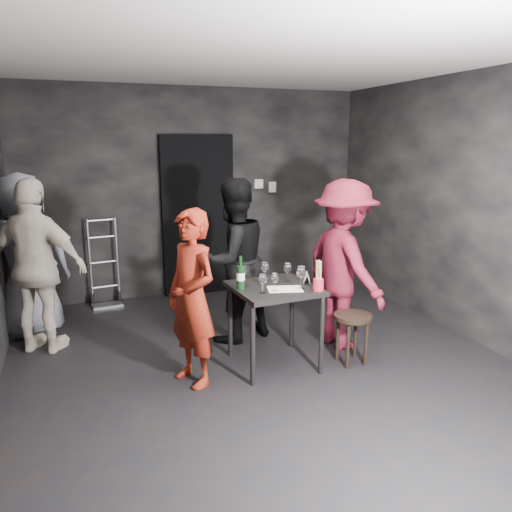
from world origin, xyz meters
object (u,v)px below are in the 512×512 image
object	(u,v)px
wine_bottle	(241,277)
breadstick_cup	(319,276)
hand_truck	(106,289)
server_red	(192,299)
woman_black	(233,252)
bystander_grey	(24,244)
man_maroon	(344,256)
stool	(352,324)
bystander_cream	(36,256)
tasting_table	(274,297)

from	to	relation	value
wine_bottle	breadstick_cup	size ratio (longest dim) A/B	1.03
hand_truck	breadstick_cup	bearing A→B (deg)	-64.56
server_red	hand_truck	bearing A→B (deg)	170.42
hand_truck	server_red	bearing A→B (deg)	-83.94
woman_black	bystander_grey	world-z (taller)	bystander_grey
man_maroon	breadstick_cup	size ratio (longest dim) A/B	6.42
woman_black	bystander_grey	xyz separation A→B (m)	(-1.99, 0.84, 0.06)
stool	breadstick_cup	world-z (taller)	breadstick_cup
wine_bottle	breadstick_cup	bearing A→B (deg)	-23.50
breadstick_cup	stool	bearing A→B (deg)	4.91
hand_truck	breadstick_cup	world-z (taller)	hand_truck
breadstick_cup	hand_truck	bearing A→B (deg)	122.73
bystander_cream	bystander_grey	world-z (taller)	bystander_grey
woman_black	stool	bearing A→B (deg)	113.08
wine_bottle	stool	bearing A→B (deg)	-13.33
stool	server_red	bearing A→B (deg)	174.95
server_red	bystander_grey	bearing A→B (deg)	-163.33
bystander_grey	tasting_table	bearing A→B (deg)	141.96
stool	man_maroon	distance (m)	0.69
man_maroon	hand_truck	bearing A→B (deg)	37.61
bystander_grey	hand_truck	bearing A→B (deg)	-138.83
tasting_table	stool	distance (m)	0.77
tasting_table	server_red	size ratio (longest dim) A/B	0.50
tasting_table	stool	xyz separation A→B (m)	(0.69, -0.22, -0.28)
bystander_cream	bystander_grey	distance (m)	0.53
bystander_cream	wine_bottle	distance (m)	1.99
wine_bottle	man_maroon	bearing A→B (deg)	8.22
man_maroon	stool	bearing A→B (deg)	155.86
stool	woman_black	size ratio (longest dim) A/B	0.25
stool	breadstick_cup	size ratio (longest dim) A/B	1.63
woman_black	bystander_cream	xyz separation A→B (m)	(-1.85, 0.33, 0.03)
man_maroon	bystander_cream	world-z (taller)	bystander_cream
hand_truck	bystander_cream	size ratio (longest dim) A/B	0.57
hand_truck	tasting_table	distance (m)	2.72
breadstick_cup	woman_black	bearing A→B (deg)	115.53
wine_bottle	bystander_cream	bearing A→B (deg)	148.47
tasting_table	breadstick_cup	xyz separation A→B (m)	(0.31, -0.25, 0.23)
woman_black	wine_bottle	distance (m)	0.73
stool	bystander_grey	bearing A→B (deg)	147.72
tasting_table	bystander_grey	xyz separation A→B (m)	(-2.15, 1.58, 0.33)
tasting_table	breadstick_cup	bearing A→B (deg)	-38.72
server_red	bystander_grey	size ratio (longest dim) A/B	0.76
hand_truck	woman_black	xyz separation A→B (m)	(1.18, -1.59, 0.72)
hand_truck	tasting_table	bearing A→B (deg)	-67.26
stool	woman_black	distance (m)	1.38
tasting_table	man_maroon	bearing A→B (deg)	12.73
bystander_grey	bystander_cream	bearing A→B (deg)	103.48
tasting_table	bystander_grey	size ratio (longest dim) A/B	0.38
tasting_table	bystander_cream	distance (m)	2.29
stool	bystander_cream	distance (m)	3.04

